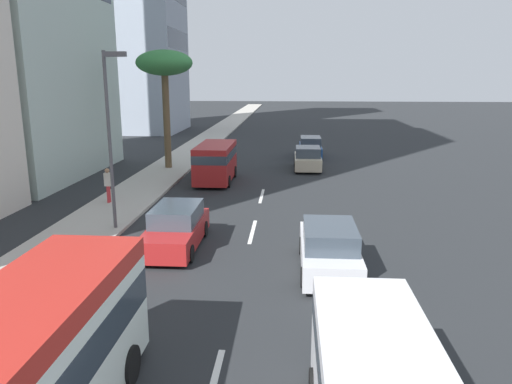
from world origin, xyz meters
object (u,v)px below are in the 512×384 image
object	(u,v)px
car_lead	(329,249)
street_lamp	(111,123)
van_second	(216,160)
car_fourth	(176,228)
car_third	(310,148)
palm_tree	(164,66)
pedestrian_near_lamp	(108,184)
car_sixth	(308,159)
minibus_fifth	(34,363)

from	to	relation	value
car_lead	street_lamp	distance (m)	10.17
van_second	car_fourth	xyz separation A→B (m)	(-12.01, -0.32, -0.59)
car_lead	car_fourth	distance (m)	5.98
car_third	palm_tree	distance (m)	13.48
van_second	palm_tree	distance (m)	8.04
car_third	pedestrian_near_lamp	world-z (taller)	pedestrian_near_lamp
car_fourth	street_lamp	xyz separation A→B (m)	(1.84, 2.98, 3.83)
car_sixth	palm_tree	distance (m)	11.73
car_lead	minibus_fifth	world-z (taller)	minibus_fifth
car_lead	pedestrian_near_lamp	bearing A→B (deg)	53.31
car_fourth	street_lamp	distance (m)	5.19
street_lamp	minibus_fifth	bearing A→B (deg)	-166.37
pedestrian_near_lamp	palm_tree	bearing A→B (deg)	89.44
car_third	palm_tree	world-z (taller)	palm_tree
car_fourth	minibus_fifth	size ratio (longest dim) A/B	0.75
minibus_fifth	street_lamp	world-z (taller)	street_lamp
car_third	car_sixth	xyz separation A→B (m)	(-5.46, 0.38, -0.03)
minibus_fifth	car_sixth	bearing A→B (deg)	168.30
car_fourth	car_sixth	distance (m)	17.47
pedestrian_near_lamp	van_second	bearing A→B (deg)	55.60
car_fourth	pedestrian_near_lamp	distance (m)	7.74
car_third	street_lamp	distance (m)	22.39
car_sixth	van_second	bearing A→B (deg)	128.01
car_fourth	minibus_fifth	bearing A→B (deg)	-0.21
car_lead	pedestrian_near_lamp	world-z (taller)	pedestrian_near_lamp
pedestrian_near_lamp	street_lamp	size ratio (longest dim) A/B	0.24
minibus_fifth	car_lead	bearing A→B (deg)	145.71
car_third	car_sixth	bearing A→B (deg)	176.04
car_fourth	minibus_fifth	xyz separation A→B (m)	(-10.28, 0.04, 0.81)
car_third	car_fourth	bearing A→B (deg)	165.01
van_second	palm_tree	size ratio (longest dim) A/B	0.64
van_second	pedestrian_near_lamp	world-z (taller)	van_second
car_fourth	pedestrian_near_lamp	xyz separation A→B (m)	(5.97, 4.91, 0.37)
street_lamp	car_lead	bearing A→B (deg)	-113.43
pedestrian_near_lamp	minibus_fifth	bearing A→B (deg)	-70.51
car_lead	van_second	size ratio (longest dim) A/B	0.91
car_third	pedestrian_near_lamp	xyz separation A→B (m)	(-16.07, 10.81, 0.34)
car_fourth	pedestrian_near_lamp	world-z (taller)	pedestrian_near_lamp
car_lead	pedestrian_near_lamp	distance (m)	13.19
van_second	car_sixth	bearing A→B (deg)	128.01
minibus_fifth	car_sixth	distance (m)	27.44
car_lead	van_second	bearing A→B (deg)	23.29
van_second	car_lead	bearing A→B (deg)	23.29
car_sixth	street_lamp	bearing A→B (deg)	150.04
car_third	palm_tree	size ratio (longest dim) A/B	0.59
car_fourth	minibus_fifth	world-z (taller)	minibus_fifth
car_lead	pedestrian_near_lamp	size ratio (longest dim) A/B	2.66
palm_tree	minibus_fifth	bearing A→B (deg)	-170.72
minibus_fifth	palm_tree	world-z (taller)	palm_tree
car_third	van_second	bearing A→B (deg)	148.19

